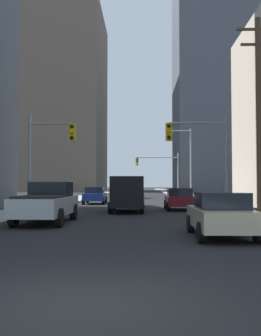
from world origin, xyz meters
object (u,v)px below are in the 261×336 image
(sedan_maroon, at_px, (179,199))
(sedan_beige, at_px, (221,214))
(cargo_van_black, at_px, (127,192))
(traffic_signal_near_right, at_px, (200,146))
(sedan_white, at_px, (132,197))
(traffic_signal_far_right, at_px, (159,167))
(pickup_truck_silver, at_px, (47,203))
(sedan_blue, at_px, (95,195))
(sedan_red, at_px, (135,192))
(traffic_signal_near_left, at_px, (49,147))

(sedan_maroon, bearing_deg, sedan_beige, -89.74)
(cargo_van_black, bearing_deg, traffic_signal_near_right, -28.15)
(sedan_white, bearing_deg, traffic_signal_far_right, 81.96)
(pickup_truck_silver, bearing_deg, sedan_white, 74.75)
(pickup_truck_silver, distance_m, sedan_blue, 17.42)
(sedan_red, height_order, traffic_signal_near_right, traffic_signal_near_right)
(pickup_truck_silver, distance_m, sedan_beige, 8.52)
(traffic_signal_far_right, bearing_deg, sedan_maroon, -89.50)
(pickup_truck_silver, relative_size, traffic_signal_far_right, 0.90)
(sedan_white, height_order, sedan_red, same)
(cargo_van_black, xyz_separation_m, sedan_beige, (3.63, -12.15, -0.52))
(traffic_signal_near_left, xyz_separation_m, traffic_signal_near_right, (8.93, 0.00, 0.04))
(cargo_van_black, height_order, sedan_red, cargo_van_black)
(pickup_truck_silver, xyz_separation_m, traffic_signal_far_right, (6.77, 35.59, 3.20))
(traffic_signal_far_right, bearing_deg, sedan_beige, -89.58)
(sedan_red, height_order, traffic_signal_near_left, traffic_signal_near_left)
(sedan_beige, height_order, sedan_white, same)
(sedan_maroon, xyz_separation_m, traffic_signal_far_right, (-0.23, 26.31, 3.36))
(sedan_maroon, relative_size, traffic_signal_near_right, 0.70)
(sedan_beige, bearing_deg, pickup_truck_silver, 146.05)
(traffic_signal_near_left, relative_size, traffic_signal_far_right, 1.00)
(sedan_white, relative_size, traffic_signal_near_right, 0.71)
(pickup_truck_silver, bearing_deg, sedan_beige, -33.95)
(pickup_truck_silver, xyz_separation_m, sedan_red, (3.53, 31.22, -0.16))
(cargo_van_black, relative_size, traffic_signal_near_right, 0.88)
(sedan_red, xyz_separation_m, traffic_signal_far_right, (3.24, 4.37, 3.36))
(traffic_signal_near_left, distance_m, traffic_signal_far_right, 31.54)
(cargo_van_black, height_order, traffic_signal_near_right, traffic_signal_near_right)
(sedan_red, bearing_deg, traffic_signal_near_left, -100.08)
(sedan_maroon, bearing_deg, sedan_white, 130.21)
(cargo_van_black, bearing_deg, sedan_blue, 108.01)
(sedan_red, distance_m, traffic_signal_far_right, 6.40)
(sedan_maroon, xyz_separation_m, traffic_signal_near_right, (0.81, -4.23, 3.26))
(sedan_white, relative_size, traffic_signal_near_left, 0.71)
(sedan_red, bearing_deg, traffic_signal_near_right, -80.71)
(traffic_signal_near_left, bearing_deg, sedan_white, 60.04)
(sedan_red, bearing_deg, cargo_van_black, -90.22)
(sedan_white, height_order, traffic_signal_far_right, traffic_signal_far_right)
(sedan_maroon, distance_m, sedan_red, 22.21)
(sedan_white, bearing_deg, sedan_beige, -79.18)
(sedan_red, distance_m, traffic_signal_near_left, 26.77)
(sedan_maroon, height_order, sedan_red, same)
(sedan_beige, height_order, traffic_signal_far_right, traffic_signal_far_right)
(sedan_white, xyz_separation_m, sedan_red, (-0.09, 17.94, 0.00))
(sedan_beige, height_order, sedan_maroon, same)
(sedan_white, relative_size, traffic_signal_far_right, 0.71)
(sedan_blue, xyz_separation_m, sedan_red, (3.35, 13.79, 0.00))
(cargo_van_black, xyz_separation_m, sedan_red, (0.09, 23.83, -0.52))
(sedan_blue, height_order, traffic_signal_far_right, traffic_signal_far_right)
(sedan_blue, height_order, traffic_signal_near_left, traffic_signal_near_left)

